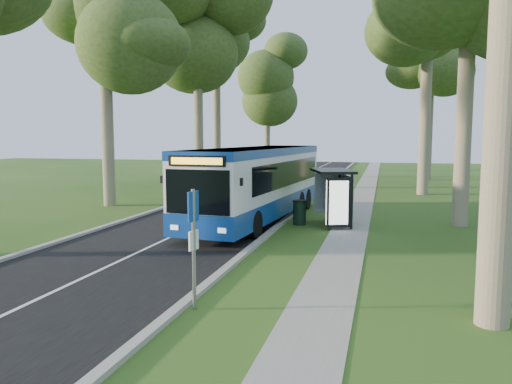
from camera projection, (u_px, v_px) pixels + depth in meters
ground at (256, 246)px, 17.55m from camera, size 120.00×120.00×0.00m
road at (240, 205)px, 28.04m from camera, size 7.00×100.00×0.02m
kerb_east at (302, 206)px, 27.17m from camera, size 0.25×100.00×0.12m
kerb_west at (182, 202)px, 28.90m from camera, size 0.25×100.00×0.12m
centre_line at (240, 205)px, 28.04m from camera, size 0.12×100.00×0.00m
footpath at (358, 209)px, 26.43m from camera, size 1.50×100.00×0.02m
bus at (258, 183)px, 22.50m from camera, size 3.67×12.72×3.32m
bus_stop_sign at (194, 236)px, 10.88m from camera, size 0.13×0.37×2.68m
bus_shelter at (335, 187)px, 21.09m from camera, size 2.28×3.13×2.41m
litter_bin at (299, 212)px, 21.69m from camera, size 0.62×0.62×1.08m
car_white at (223, 177)px, 39.14m from camera, size 1.82×3.97×1.32m
car_silver at (245, 171)px, 45.92m from camera, size 2.85×4.35×1.35m
tree_west_b at (104, 8)px, 26.68m from camera, size 5.20×5.20×14.39m
tree_west_c at (197, 33)px, 35.86m from camera, size 5.20×5.20×15.22m
tree_west_d at (216, 42)px, 45.85m from camera, size 5.20×5.20×16.95m
tree_west_e at (267, 80)px, 55.12m from camera, size 5.20×5.20×13.60m
tree_east_d at (432, 43)px, 43.14m from camera, size 5.20×5.20×16.01m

